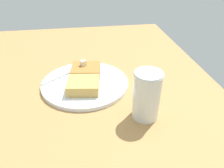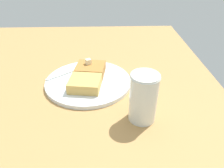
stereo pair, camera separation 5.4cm
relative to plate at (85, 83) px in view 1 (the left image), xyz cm
name	(u,v)px [view 1 (the left image)]	position (x,y,z in cm)	size (l,w,h in cm)	color
table_surface	(51,84)	(-3.75, -10.03, -1.79)	(94.99, 94.99, 2.36)	#AC8049
plate	(85,83)	(0.00, 0.00, 0.00)	(24.10, 24.10, 1.10)	silver
toast_slice_left	(86,70)	(-3.92, 0.54, 1.86)	(7.35, 8.16, 2.74)	#AB7133
toast_slice_middle	(83,85)	(3.92, -0.54, 1.86)	(7.35, 8.16, 2.74)	tan
butter_pat_primary	(83,63)	(-4.68, -0.05, 3.99)	(1.52, 1.37, 1.52)	beige
fork	(68,73)	(-5.49, -4.69, 0.67)	(10.84, 13.60, 0.36)	silver
syrup_jar	(146,97)	(15.23, 12.96, 4.64)	(6.33, 6.33, 11.43)	#56260C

